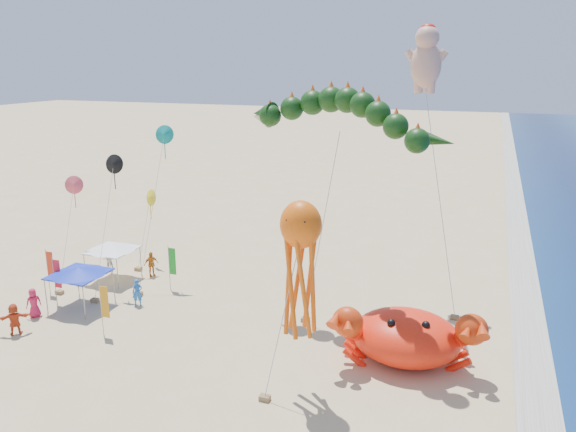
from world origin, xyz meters
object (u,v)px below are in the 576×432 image
Objects in this scene: dragon_kite at (337,121)px; canopy_blue at (79,271)px; crab_inflatable at (406,336)px; cherub_kite at (426,58)px; octopus_kite at (300,259)px; canopy_white at (112,247)px.

dragon_kite reaches higher than canopy_blue.
crab_inflatable is 20.66m from canopy_blue.
crab_inflatable is at bearing -84.30° from cherub_kite.
canopy_white is (-17.25, 8.84, -4.26)m from octopus_kite.
canopy_blue is at bearing 165.58° from octopus_kite.
cherub_kite is 17.12m from octopus_kite.
octopus_kite is (0.42, -7.32, -5.45)m from dragon_kite.
crab_inflatable reaches higher than canopy_white.
canopy_blue is at bearing -152.80° from cherub_kite.
cherub_kite reaches higher than octopus_kite.
dragon_kite is 1.44× the size of octopus_kite.
octopus_kite is 19.85m from canopy_white.
dragon_kite is 3.89× the size of canopy_blue.
crab_inflatable is 8.08m from octopus_kite.
crab_inflatable is 0.57× the size of dragon_kite.
dragon_kite reaches higher than canopy_white.
crab_inflatable is 12.05m from dragon_kite.
cherub_kite is at bearing 76.78° from octopus_kite.
dragon_kite is at bearing 11.17° from canopy_blue.
octopus_kite is at bearing -103.22° from cherub_kite.
cherub_kite is at bearing 14.80° from canopy_white.
dragon_kite reaches higher than octopus_kite.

